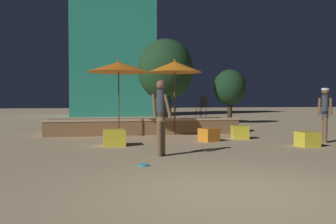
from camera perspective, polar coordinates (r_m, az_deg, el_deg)
ground_plane at (r=5.56m, az=9.86°, el=-12.13°), size 120.00×120.00×0.00m
wooden_deck at (r=15.42m, az=-4.08°, el=-2.14°), size 7.56×2.43×0.63m
patio_umbrella_0 at (r=14.47m, az=1.02°, el=6.88°), size 2.11×2.11×2.91m
patio_umbrella_1 at (r=13.60m, az=-7.54°, el=6.79°), size 2.26×2.26×2.79m
cube_seat_0 at (r=11.11m, az=-8.19°, el=-3.89°), size 0.64×0.64×0.48m
cube_seat_2 at (r=13.26m, az=10.90°, el=-3.04°), size 0.60×0.60×0.45m
cube_seat_3 at (r=11.58m, az=20.46°, el=-3.88°), size 0.56×0.56×0.43m
cube_seat_4 at (r=12.26m, az=6.24°, el=-3.48°), size 0.68×0.68×0.42m
person_0 at (r=12.80m, az=22.80°, el=0.04°), size 0.43×0.28×1.73m
person_1 at (r=8.94m, az=-1.07°, el=-0.29°), size 0.47×0.39×1.82m
bistro_chair_0 at (r=15.76m, az=0.18°, el=1.21°), size 0.47×0.48×0.90m
bistro_chair_1 at (r=15.65m, az=5.25°, el=1.20°), size 0.43×0.43×0.90m
frisbee_disc at (r=7.71m, az=-3.82°, el=-8.06°), size 0.22×0.22×0.03m
background_tree_0 at (r=21.92m, az=9.40°, el=3.68°), size 1.87×1.87×3.12m
background_tree_1 at (r=20.60m, az=-0.41°, el=6.44°), size 3.06×3.06×4.69m
distant_building at (r=33.41m, az=-8.60°, el=11.58°), size 7.03×4.93×14.04m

